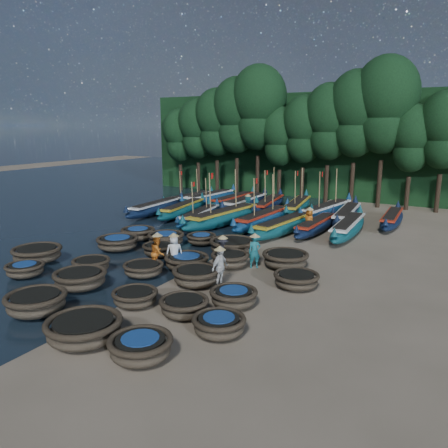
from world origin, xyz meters
The scene contains 61 objects.
ground centered at (0.00, 0.00, 0.00)m, with size 120.00×120.00×0.00m, color gray.
foliage_wall centered at (0.00, 23.50, 5.00)m, with size 40.00×3.00×10.00m, color black.
coracle_2 centered at (-2.17, -9.12, 0.47)m, with size 2.28×2.28×0.83m.
coracle_3 centered at (1.03, -9.79, 0.47)m, with size 2.72×2.72×0.82m.
coracle_4 centered at (3.38, -9.77, 0.44)m, with size 2.29×2.29×0.75m.
coracle_5 centered at (-6.19, -6.63, 0.37)m, with size 1.82×1.82×0.64m.
coracle_6 centered at (-2.76, -6.45, 0.46)m, with size 2.64×2.64×0.80m.
coracle_7 centered at (0.51, -6.70, 0.37)m, with size 1.95×1.95×0.64m.
coracle_8 centered at (2.75, -6.57, 0.41)m, with size 1.86×1.86×0.71m.
coracle_9 centered at (4.64, -7.25, 0.40)m, with size 1.85×1.85×0.69m.
coracle_10 centered at (-7.60, -4.87, 0.47)m, with size 2.74×2.74×0.82m.
coracle_11 centered at (-3.95, -4.67, 0.40)m, with size 2.22×2.22×0.69m.
coracle_12 centered at (-1.43, -3.85, 0.37)m, with size 1.97×1.97×0.64m.
coracle_13 centered at (1.38, -3.68, 0.46)m, with size 2.15×2.15×0.80m.
coracle_14 centered at (3.91, -4.87, 0.41)m, with size 1.98×1.98×0.71m.
coracle_15 centered at (-5.57, -1.12, 0.44)m, with size 2.48×2.48×0.77m.
coracle_16 centered at (-2.74, -0.93, 0.40)m, with size 1.86×1.86×0.71m.
coracle_17 centered at (-0.19, -2.08, 0.43)m, with size 2.29×2.29×0.74m.
coracle_18 centered at (1.49, -0.73, 0.44)m, with size 1.93×1.93×0.76m.
coracle_19 centered at (5.34, -1.77, 0.39)m, with size 2.34×2.34×0.68m.
coracle_20 centered at (-6.03, 1.17, 0.44)m, with size 2.11×2.11×0.76m.
coracle_21 centered at (-3.70, 0.92, 0.45)m, with size 2.44×2.44×0.79m.
coracle_22 centered at (-2.04, 2.19, 0.37)m, with size 2.14×2.14×0.64m.
coracle_23 centered at (0.48, 1.39, 0.47)m, with size 3.16×3.16×0.83m.
coracle_24 centered at (3.90, 0.60, 0.46)m, with size 2.50×2.50×0.80m.
long_boat_1 centered at (-10.11, 8.22, 0.54)m, with size 1.88×8.02×1.41m.
long_boat_2 centered at (-7.94, 8.74, 0.53)m, with size 2.46×7.84×1.39m.
long_boat_3 centered at (-5.45, 7.28, 0.50)m, with size 2.41×7.34×3.16m.
long_boat_4 centered at (-3.46, 7.35, 0.62)m, with size 2.64×9.08×3.88m.
long_boat_5 centered at (-0.86, 8.38, 0.57)m, with size 1.93×8.39×3.57m.
long_boat_6 centered at (1.22, 7.15, 0.56)m, with size 2.47×8.27×1.47m.
long_boat_7 centered at (2.96, 8.45, 0.49)m, with size 1.53×7.33×1.29m.
long_boat_8 centered at (4.97, 8.70, 0.55)m, with size 1.75×8.20×1.44m.
long_boat_9 centered at (-10.34, 13.25, 0.49)m, with size 1.77×7.29×3.10m.
long_boat_10 centered at (-8.81, 14.27, 0.55)m, with size 2.11×8.17×1.44m.
long_boat_11 centered at (-6.44, 14.30, 0.53)m, with size 1.66×7.84×1.38m.
long_boat_12 centered at (-4.75, 13.35, 0.58)m, with size 1.65×8.60×1.51m.
long_boat_13 centered at (-2.76, 13.63, 0.56)m, with size 2.62×8.25×3.54m.
long_boat_14 centered at (-0.42, 13.95, 0.57)m, with size 2.73×8.35×3.59m.
long_boat_15 centered at (2.15, 13.44, 0.58)m, with size 2.85×8.57×3.68m.
long_boat_16 centered at (3.93, 12.49, 0.57)m, with size 2.17×8.41×1.48m.
long_boat_17 centered at (6.94, 13.11, 0.50)m, with size 1.58×7.42×1.31m.
fisherman_0 centered at (-0.85, -2.17, 0.91)m, with size 1.00×0.94×1.91m.
fisherman_1 centered at (2.54, -0.14, 0.93)m, with size 0.72×0.68×1.86m.
fisherman_2 centered at (-1.36, -2.82, 0.95)m, with size 1.00×1.09×2.01m.
fisherman_3 centered at (1.11, -0.79, 0.82)m, with size 0.73×1.08×1.74m.
fisherman_4 centered at (2.40, -3.31, 0.94)m, with size 0.56×1.08×1.97m.
fisherman_5 centered at (-3.39, 11.06, 0.86)m, with size 1.36×1.49×1.86m.
fisherman_6 centered at (2.61, 7.99, 0.89)m, with size 0.97×0.91×1.86m.
tree_0 centered at (-16.00, 20.00, 5.97)m, with size 3.68×3.68×8.68m.
tree_1 centered at (-13.70, 20.00, 6.65)m, with size 4.09×4.09×9.65m.
tree_2 centered at (-11.40, 20.00, 7.32)m, with size 4.51×4.51×10.63m.
tree_3 centered at (-9.10, 20.00, 8.00)m, with size 4.92×4.92×11.60m.
tree_4 centered at (-6.80, 20.00, 8.67)m, with size 5.34×5.34×12.58m.
tree_5 centered at (-4.50, 20.00, 5.97)m, with size 3.68×3.68×8.68m.
tree_6 centered at (-2.20, 20.00, 6.65)m, with size 4.09×4.09×9.65m.
tree_7 centered at (0.10, 20.00, 7.32)m, with size 4.51×4.51×10.63m.
tree_8 centered at (2.40, 20.00, 8.00)m, with size 4.92×4.92×11.60m.
tree_9 centered at (4.70, 20.00, 8.67)m, with size 5.34×5.34×12.58m.
tree_10 centered at (7.00, 20.00, 5.97)m, with size 3.68×3.68×8.68m.
tree_11 centered at (9.30, 20.00, 6.65)m, with size 4.09×4.09×9.65m.
Camera 1 is at (11.43, -18.92, 6.91)m, focal length 35.00 mm.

